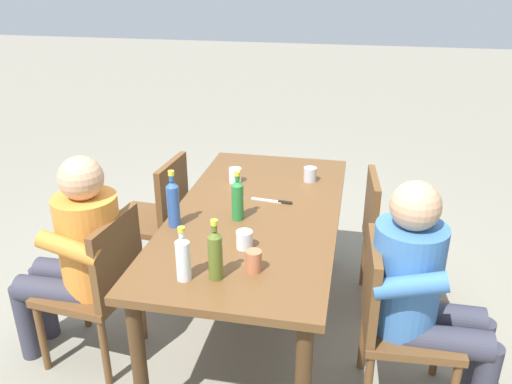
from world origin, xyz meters
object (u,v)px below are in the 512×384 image
at_px(chair_near_right, 100,281).
at_px(bottle_olive, 215,254).
at_px(chair_far_right, 394,316).
at_px(person_in_plaid_shirt, 78,251).
at_px(bottle_blue, 173,203).
at_px(bottle_clear, 183,257).
at_px(cup_glass, 244,240).
at_px(bottle_green, 238,199).
at_px(chair_near_left, 158,214).
at_px(cup_steel, 310,174).
at_px(dining_table, 256,226).
at_px(chair_far_left, 389,235).
at_px(person_in_white_shirt, 422,289).
at_px(cup_terracotta, 254,261).
at_px(table_knife, 275,201).
at_px(cup_white, 235,175).

height_order(chair_near_right, bottle_olive, bottle_olive).
xyz_separation_m(chair_far_right, person_in_plaid_shirt, (-0.00, -1.61, 0.17)).
bearing_deg(bottle_blue, bottle_clear, 24.23).
height_order(person_in_plaid_shirt, bottle_clear, person_in_plaid_shirt).
xyz_separation_m(bottle_olive, cup_glass, (-0.28, 0.06, -0.08)).
bearing_deg(bottle_green, person_in_plaid_shirt, -68.61).
bearing_deg(chair_near_left, bottle_clear, 27.49).
xyz_separation_m(bottle_olive, cup_steel, (-1.17, 0.28, -0.08)).
relative_size(chair_far_right, chair_near_left, 1.00).
bearing_deg(bottle_green, chair_near_right, -64.93).
bearing_deg(bottle_clear, person_in_plaid_shirt, -113.51).
xyz_separation_m(dining_table, chair_far_left, (-0.40, 0.75, -0.19)).
height_order(person_in_white_shirt, cup_terracotta, person_in_white_shirt).
relative_size(chair_far_left, table_knife, 3.61).
relative_size(chair_far_left, bottle_clear, 3.47).
bearing_deg(bottle_clear, chair_far_right, 107.63).
bearing_deg(table_knife, chair_near_left, -106.88).
distance_m(dining_table, chair_near_left, 0.87).
distance_m(dining_table, bottle_blue, 0.50).
bearing_deg(table_knife, chair_far_right, 49.97).
height_order(dining_table, chair_near_right, chair_near_right).
bearing_deg(bottle_green, cup_white, -164.93).
bearing_deg(bottle_olive, chair_near_right, -109.80).
bearing_deg(person_in_white_shirt, cup_glass, -90.98).
xyz_separation_m(bottle_blue, cup_glass, (0.15, 0.41, -0.09)).
xyz_separation_m(dining_table, cup_white, (-0.39, -0.21, 0.13)).
height_order(chair_near_right, cup_steel, chair_near_right).
relative_size(chair_near_right, chair_near_left, 1.00).
bearing_deg(bottle_green, cup_glass, 19.18).
distance_m(bottle_clear, cup_white, 1.10).
relative_size(person_in_white_shirt, table_knife, 4.90).
height_order(person_in_white_shirt, person_in_plaid_shirt, same).
xyz_separation_m(dining_table, chair_near_right, (0.42, -0.75, -0.19)).
xyz_separation_m(dining_table, cup_glass, (0.39, 0.02, 0.13)).
distance_m(bottle_green, table_knife, 0.32).
xyz_separation_m(person_in_plaid_shirt, bottle_blue, (-0.17, 0.48, 0.24)).
height_order(chair_near_left, person_in_white_shirt, person_in_white_shirt).
bearing_deg(bottle_olive, bottle_green, -176.22).
relative_size(chair_far_left, cup_white, 9.48).
xyz_separation_m(person_in_plaid_shirt, bottle_green, (-0.31, 0.78, 0.23)).
relative_size(chair_near_right, person_in_white_shirt, 0.74).
xyz_separation_m(bottle_green, cup_glass, (0.29, 0.10, -0.07)).
bearing_deg(dining_table, person_in_plaid_shirt, -64.61).
bearing_deg(person_in_white_shirt, bottle_clear, -73.88).
xyz_separation_m(cup_terracotta, table_knife, (-0.73, -0.03, -0.05)).
bearing_deg(cup_white, cup_terracotta, 18.15).
bearing_deg(person_in_plaid_shirt, bottle_green, 111.39).
xyz_separation_m(chair_near_left, cup_steel, (-0.10, 0.99, 0.32)).
bearing_deg(chair_far_right, chair_far_left, 179.99).
xyz_separation_m(chair_near_left, person_in_white_shirt, (0.81, 1.61, 0.17)).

